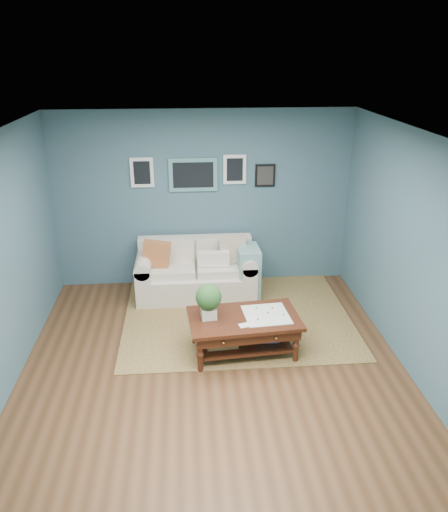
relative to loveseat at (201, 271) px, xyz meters
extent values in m
plane|color=brown|center=(0.07, -2.02, -0.38)|extent=(5.00, 5.00, 0.00)
plane|color=white|center=(0.07, -2.02, 2.32)|extent=(5.00, 5.00, 0.00)
cube|color=#406775|center=(0.07, 0.48, 0.97)|extent=(4.50, 0.02, 2.70)
cube|color=#406775|center=(0.07, -4.52, 0.97)|extent=(4.50, 0.02, 2.70)
cube|color=#406775|center=(2.32, -2.02, 0.97)|extent=(0.02, 5.00, 2.70)
cube|color=#568F91|center=(-0.08, 0.45, 1.37)|extent=(0.72, 0.03, 0.50)
cube|color=black|center=(-0.08, 0.43, 1.37)|extent=(0.60, 0.01, 0.38)
cube|color=white|center=(-0.83, 0.45, 1.42)|extent=(0.34, 0.03, 0.44)
cube|color=white|center=(0.54, 0.45, 1.44)|extent=(0.34, 0.03, 0.44)
cube|color=black|center=(1.00, 0.45, 1.34)|extent=(0.30, 0.03, 0.34)
cube|color=brown|center=(0.47, -0.75, -0.37)|extent=(3.13, 2.50, 0.01)
cube|color=beige|center=(-0.08, -0.03, -0.19)|extent=(1.32, 0.82, 0.39)
cube|color=beige|center=(-0.08, 0.28, 0.23)|extent=(1.72, 0.20, 0.45)
cube|color=beige|center=(-0.85, -0.03, -0.09)|extent=(0.22, 0.82, 0.57)
cube|color=beige|center=(0.69, -0.03, -0.09)|extent=(0.22, 0.82, 0.57)
cylinder|color=beige|center=(-0.85, -0.03, 0.19)|extent=(0.24, 0.82, 0.24)
cylinder|color=beige|center=(0.69, -0.03, 0.19)|extent=(0.24, 0.82, 0.24)
cube|color=beige|center=(-0.43, -0.09, 0.07)|extent=(0.67, 0.52, 0.12)
cube|color=beige|center=(0.27, -0.09, 0.07)|extent=(0.67, 0.52, 0.12)
cube|color=beige|center=(-0.43, 0.17, 0.30)|extent=(0.67, 0.11, 0.33)
cube|color=beige|center=(0.27, 0.17, 0.30)|extent=(0.67, 0.11, 0.33)
cube|color=#D25B29|center=(-0.65, -0.08, 0.33)|extent=(0.45, 0.16, 0.44)
cube|color=beige|center=(0.48, -0.02, 0.33)|extent=(0.44, 0.17, 0.43)
cube|color=silver|center=(0.18, -0.13, 0.25)|extent=(0.46, 0.11, 0.22)
cube|color=#709E95|center=(0.69, -0.15, 0.05)|extent=(0.32, 0.51, 0.74)
cube|color=#34170D|center=(0.46, -1.63, 0.10)|extent=(1.39, 0.88, 0.04)
cube|color=#34170D|center=(0.46, -1.63, 0.01)|extent=(1.29, 0.79, 0.13)
cube|color=#34170D|center=(0.46, -1.63, -0.26)|extent=(1.17, 0.67, 0.03)
sphere|color=gold|center=(0.18, -2.01, 0.01)|extent=(0.03, 0.03, 0.03)
sphere|color=gold|center=(0.79, -1.96, 0.01)|extent=(0.03, 0.03, 0.03)
cylinder|color=#34170D|center=(-0.09, -1.97, -0.15)|extent=(0.07, 0.07, 0.45)
cylinder|color=#34170D|center=(1.05, -1.88, -0.15)|extent=(0.07, 0.07, 0.45)
cylinder|color=#34170D|center=(-0.14, -1.38, -0.15)|extent=(0.07, 0.07, 0.45)
cylinder|color=#34170D|center=(1.00, -1.28, -0.15)|extent=(0.07, 0.07, 0.45)
cube|color=silver|center=(0.03, -1.61, 0.18)|extent=(0.19, 0.19, 0.13)
sphere|color=#1E441B|center=(0.03, -1.61, 0.40)|extent=(0.31, 0.31, 0.31)
cube|color=white|center=(0.73, -1.60, 0.12)|extent=(0.57, 0.57, 0.01)
cube|color=#B88248|center=(0.18, -1.65, -0.13)|extent=(0.40, 0.30, 0.22)
cube|color=#255191|center=(0.76, -1.58, -0.18)|extent=(0.28, 0.22, 0.12)
camera|label=1|loc=(-0.21, -6.85, 3.13)|focal=35.00mm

